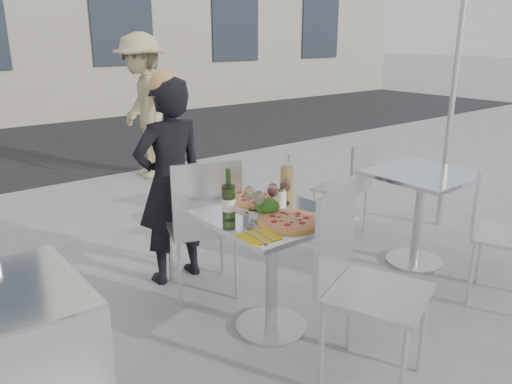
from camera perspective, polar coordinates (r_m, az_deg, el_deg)
ground at (r=3.22m, az=1.73°, el=-15.23°), size 80.00×80.00×0.00m
street_asphalt at (r=8.91m, az=-26.50°, el=4.44°), size 24.00×5.00×0.00m
main_table at (r=2.96m, az=1.82°, el=-6.43°), size 0.72×0.72×0.75m
side_table_right at (r=4.04m, az=18.27°, el=-0.70°), size 0.72×0.72×0.75m
chair_far at (r=3.32m, az=-5.95°, el=-2.95°), size 0.58×0.59×0.99m
chair_near at (r=2.58m, az=11.53°, el=-8.85°), size 0.61×0.62×1.03m
side_chair_rfar at (r=4.45m, az=10.72°, el=1.19°), size 0.47×0.48×0.86m
side_chair_rnear at (r=3.68m, az=25.70°, el=-3.10°), size 0.55×0.55×0.94m
woman_diner at (r=3.58m, az=-9.76°, el=1.05°), size 0.54×0.36×1.48m
pedestrian_b at (r=6.44m, az=-12.72°, el=9.51°), size 0.83×1.24×1.78m
pizza_near at (r=2.77m, az=3.80°, el=-3.26°), size 0.35×0.35×0.02m
pizza_far at (r=3.07m, az=0.02°, el=-1.03°), size 0.35×0.35×0.03m
salad_plate at (r=2.90m, az=1.27°, el=-1.75°), size 0.22×0.22×0.09m
wine_bottle at (r=2.77m, az=-3.15°, el=-0.97°), size 0.07×0.07×0.29m
carafe at (r=3.10m, az=3.53°, el=1.11°), size 0.08×0.08×0.29m
sugar_shaker at (r=3.04m, az=2.86°, el=-0.51°), size 0.06×0.06×0.11m
wineglass_white_a at (r=2.81m, az=0.35°, el=-0.78°), size 0.07×0.07×0.16m
wineglass_white_b at (r=2.90m, az=-0.77°, el=-0.22°), size 0.07×0.07×0.16m
wineglass_red_a at (r=2.95m, az=1.95°, el=0.11°), size 0.07×0.07×0.16m
wineglass_red_b at (r=3.04m, az=3.36°, el=0.64°), size 0.07×0.07×0.16m
napkin_left at (r=2.57m, az=0.33°, el=-5.11°), size 0.20×0.20×0.01m
napkin_right at (r=2.87m, az=8.25°, el=-2.81°), size 0.22×0.22×0.01m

